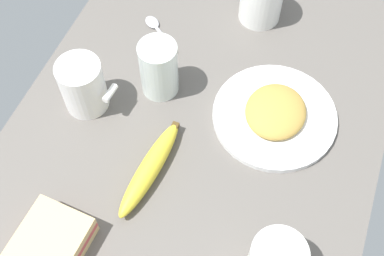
{
  "coord_description": "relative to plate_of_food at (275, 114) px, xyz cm",
  "views": [
    {
      "loc": [
        40.65,
        15.51,
        77.74
      ],
      "look_at": [
        0.0,
        0.0,
        5.0
      ],
      "focal_mm": 46.58,
      "sensor_mm": 36.0,
      "label": 1
    }
  ],
  "objects": [
    {
      "name": "tabletop",
      "position": [
        8.92,
        -12.38,
        -2.27
      ],
      "size": [
        90.0,
        64.0,
        2.0
      ],
      "primitive_type": "cube",
      "color": "#5B5651",
      "rests_on": "ground"
    },
    {
      "name": "plate_of_food",
      "position": [
        0.0,
        0.0,
        0.0
      ],
      "size": [
        22.16,
        22.16,
        3.94
      ],
      "color": "white",
      "rests_on": "tabletop"
    },
    {
      "name": "coffee_mug_milky",
      "position": [
        8.51,
        -32.68,
        4.09
      ],
      "size": [
        7.84,
        9.98,
        10.43
      ],
      "color": "white",
      "rests_on": "tabletop"
    },
    {
      "name": "sandwich_main",
      "position": [
        34.9,
        -25.26,
        0.93
      ],
      "size": [
        11.43,
        10.41,
        4.4
      ],
      "color": "#DBB77A",
      "rests_on": "tabletop"
    },
    {
      "name": "glass_of_milk",
      "position": [
        1.03,
        -21.67,
        4.0
      ],
      "size": [
        6.86,
        6.86,
        11.25
      ],
      "color": "silver",
      "rests_on": "tabletop"
    },
    {
      "name": "banana",
      "position": [
        17.92,
        -16.4,
        0.44
      ],
      "size": [
        19.51,
        5.3,
        3.41
      ],
      "color": "yellow",
      "rests_on": "tabletop"
    },
    {
      "name": "spoon",
      "position": [
        -11.83,
        -27.82,
        -0.88
      ],
      "size": [
        7.91,
        9.82,
        0.8
      ],
      "color": "silver",
      "rests_on": "tabletop"
    }
  ]
}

